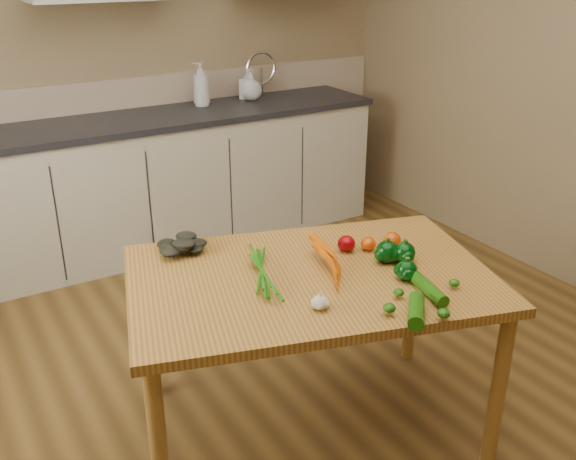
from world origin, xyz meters
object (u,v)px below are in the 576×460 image
(carrot_bunch, at_px, (307,264))
(tomato_a, at_px, (346,243))
(soap_bottle_b, at_px, (248,84))
(soap_bottle_c, at_px, (251,86))
(table, at_px, (310,293))
(leafy_greens, at_px, (180,242))
(tomato_c, at_px, (392,240))
(soap_bottle_a, at_px, (201,84))
(zucchini_b, at_px, (416,311))
(garlic_bulb, at_px, (320,303))
(pepper_c, at_px, (406,270))
(tomato_b, at_px, (368,244))
(pepper_a, at_px, (387,252))
(zucchini_a, at_px, (427,288))
(pepper_b, at_px, (404,253))

(carrot_bunch, bearing_deg, tomato_a, 34.44)
(soap_bottle_b, distance_m, soap_bottle_c, 0.06)
(table, xyz_separation_m, leafy_greens, (-0.35, 0.43, 0.13))
(soap_bottle_b, xyz_separation_m, tomato_a, (-0.69, -2.17, -0.24))
(carrot_bunch, bearing_deg, tomato_c, 17.53)
(soap_bottle_a, xyz_separation_m, zucchini_b, (-0.41, -2.67, -0.28))
(carrot_bunch, xyz_separation_m, garlic_bulb, (-0.11, -0.26, -0.01))
(soap_bottle_b, distance_m, zucchini_b, 2.84)
(soap_bottle_a, distance_m, tomato_a, 2.16)
(pepper_c, relative_size, zucchini_b, 0.44)
(tomato_b, bearing_deg, soap_bottle_c, 74.38)
(soap_bottle_b, distance_m, pepper_a, 2.43)
(table, height_order, tomato_b, tomato_b)
(zucchini_a, bearing_deg, tomato_c, 68.85)
(garlic_bulb, relative_size, pepper_c, 0.76)
(soap_bottle_a, height_order, pepper_c, soap_bottle_a)
(carrot_bunch, height_order, pepper_a, pepper_a)
(soap_bottle_a, height_order, garlic_bulb, soap_bottle_a)
(soap_bottle_b, distance_m, tomato_b, 2.30)
(tomato_a, bearing_deg, soap_bottle_b, 72.47)
(soap_bottle_a, height_order, tomato_c, soap_bottle_a)
(table, height_order, soap_bottle_c, soap_bottle_c)
(soap_bottle_b, distance_m, carrot_bunch, 2.44)
(garlic_bulb, xyz_separation_m, pepper_a, (0.43, 0.17, 0.02))
(leafy_greens, distance_m, tomato_a, 0.68)
(carrot_bunch, height_order, leafy_greens, leafy_greens)
(pepper_a, height_order, pepper_b, pepper_a)
(carrot_bunch, distance_m, tomato_b, 0.33)
(carrot_bunch, height_order, pepper_c, pepper_c)
(pepper_a, distance_m, tomato_c, 0.14)
(soap_bottle_b, distance_m, tomato_a, 2.29)
(garlic_bulb, relative_size, tomato_a, 0.81)
(carrot_bunch, bearing_deg, zucchini_a, -35.86)
(pepper_c, distance_m, zucchini_a, 0.12)
(soap_bottle_b, relative_size, tomato_c, 2.86)
(carrot_bunch, distance_m, zucchini_a, 0.46)
(soap_bottle_c, bearing_deg, garlic_bulb, -130.44)
(tomato_a, relative_size, zucchini_b, 0.41)
(tomato_c, bearing_deg, tomato_b, 163.13)
(soap_bottle_a, xyz_separation_m, pepper_b, (-0.17, -2.33, -0.27))
(carrot_bunch, distance_m, pepper_a, 0.33)
(tomato_b, bearing_deg, garlic_bulb, -145.85)
(pepper_b, height_order, tomato_a, pepper_b)
(tomato_a, bearing_deg, zucchini_b, -100.98)
(table, xyz_separation_m, tomato_b, (0.32, 0.06, 0.11))
(pepper_b, bearing_deg, carrot_bunch, 160.96)
(pepper_b, distance_m, zucchini_b, 0.42)
(pepper_a, bearing_deg, leafy_greens, 143.34)
(table, height_order, soap_bottle_a, soap_bottle_a)
(soap_bottle_c, xyz_separation_m, zucchini_a, (-0.65, -2.56, -0.24))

